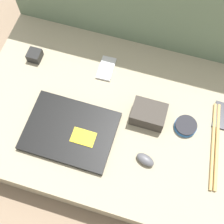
# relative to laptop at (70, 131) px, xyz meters

# --- Properties ---
(ground_plane) EXTENTS (8.00, 8.00, 0.00)m
(ground_plane) POSITION_rel_laptop_xyz_m (0.13, 0.12, -0.16)
(ground_plane) COLOR #7A6651
(couch_seat) EXTENTS (1.10, 0.73, 0.15)m
(couch_seat) POSITION_rel_laptop_xyz_m (0.13, 0.12, -0.09)
(couch_seat) COLOR gray
(couch_seat) RESTS_ON ground_plane
(couch_backrest) EXTENTS (1.10, 0.20, 0.59)m
(couch_backrest) POSITION_rel_laptop_xyz_m (0.13, 0.58, 0.14)
(couch_backrest) COLOR #60755B
(couch_backrest) RESTS_ON ground_plane
(laptop) EXTENTS (0.34, 0.26, 0.03)m
(laptop) POSITION_rel_laptop_xyz_m (0.00, 0.00, 0.00)
(laptop) COLOR black
(laptop) RESTS_ON couch_seat
(computer_mouse) EXTENTS (0.08, 0.06, 0.03)m
(computer_mouse) POSITION_rel_laptop_xyz_m (0.30, -0.03, 0.01)
(computer_mouse) COLOR #4C4C51
(computer_mouse) RESTS_ON couch_seat
(speaker_puck) EXTENTS (0.09, 0.09, 0.03)m
(speaker_puck) POSITION_rel_laptop_xyz_m (0.42, 0.15, 0.00)
(speaker_puck) COLOR #1E569E
(speaker_puck) RESTS_ON couch_seat
(phone_silver) EXTENTS (0.06, 0.12, 0.01)m
(phone_silver) POSITION_rel_laptop_xyz_m (0.55, 0.24, -0.01)
(phone_silver) COLOR black
(phone_silver) RESTS_ON couch_seat
(phone_black) EXTENTS (0.06, 0.11, 0.01)m
(phone_black) POSITION_rel_laptop_xyz_m (0.05, 0.31, -0.01)
(phone_black) COLOR #B7B7BC
(phone_black) RESTS_ON couch_seat
(camera_pouch) EXTENTS (0.13, 0.10, 0.07)m
(camera_pouch) POSITION_rel_laptop_xyz_m (0.27, 0.14, 0.02)
(camera_pouch) COLOR #38332D
(camera_pouch) RESTS_ON couch_seat
(charger_brick) EXTENTS (0.05, 0.06, 0.04)m
(charger_brick) POSITION_rel_laptop_xyz_m (-0.26, 0.28, 0.01)
(charger_brick) COLOR black
(charger_brick) RESTS_ON couch_seat
(drumstick_pair) EXTENTS (0.07, 0.35, 0.01)m
(drumstick_pair) POSITION_rel_laptop_xyz_m (0.54, 0.11, -0.00)
(drumstick_pair) COLOR tan
(drumstick_pair) RESTS_ON couch_seat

